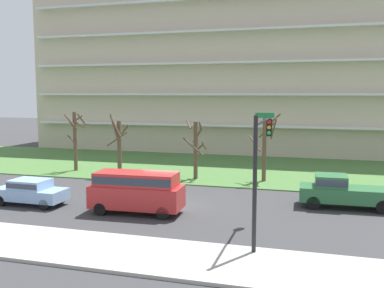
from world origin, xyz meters
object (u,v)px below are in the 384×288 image
object	(u,v)px
tree_far_left	(75,138)
sedan_blue_near_left	(31,191)
pickup_green_center_left	(342,191)
tree_center	(196,148)
traffic_signal_mast	(261,153)
van_red_center_right	(137,189)
tree_left	(119,144)
tree_right	(265,144)

from	to	relation	value
tree_far_left	sedan_blue_near_left	bearing A→B (deg)	-72.59
pickup_green_center_left	tree_center	bearing A→B (deg)	-30.17
tree_center	tree_far_left	bearing A→B (deg)	176.59
traffic_signal_mast	sedan_blue_near_left	bearing A→B (deg)	169.72
sedan_blue_near_left	van_red_center_right	world-z (taller)	van_red_center_right
tree_far_left	pickup_green_center_left	distance (m)	22.67
tree_left	traffic_signal_mast	bearing A→B (deg)	-43.87
sedan_blue_near_left	van_red_center_right	distance (m)	7.00
tree_left	sedan_blue_near_left	world-z (taller)	tree_left
tree_center	tree_right	size ratio (longest dim) A/B	0.89
tree_far_left	van_red_center_right	size ratio (longest dim) A/B	0.98
sedan_blue_near_left	traffic_signal_mast	distance (m)	14.83
van_red_center_right	tree_center	bearing A→B (deg)	83.90
traffic_signal_mast	tree_right	bearing A→B (deg)	95.62
traffic_signal_mast	tree_center	bearing A→B (deg)	117.29
tree_right	tree_center	bearing A→B (deg)	-174.05
pickup_green_center_left	sedan_blue_near_left	bearing A→B (deg)	12.30
tree_far_left	tree_left	size ratio (longest dim) A/B	1.02
tree_left	tree_center	bearing A→B (deg)	2.27
tree_far_left	pickup_green_center_left	size ratio (longest dim) A/B	0.95
van_red_center_right	sedan_blue_near_left	bearing A→B (deg)	177.41
tree_left	traffic_signal_mast	distance (m)	18.24
tree_far_left	pickup_green_center_left	world-z (taller)	tree_far_left
tree_center	tree_right	world-z (taller)	tree_right
tree_center	tree_right	bearing A→B (deg)	5.95
van_red_center_right	traffic_signal_mast	bearing A→B (deg)	-22.16
tree_left	van_red_center_right	distance (m)	11.67
tree_right	van_red_center_right	size ratio (longest dim) A/B	1.00
tree_right	traffic_signal_mast	bearing A→B (deg)	-84.38
tree_left	tree_right	size ratio (longest dim) A/B	0.96
van_red_center_right	tree_far_left	bearing A→B (deg)	131.02
tree_left	tree_center	xyz separation A→B (m)	(6.48, 0.26, -0.09)
sedan_blue_near_left	traffic_signal_mast	world-z (taller)	traffic_signal_mast
tree_left	tree_center	size ratio (longest dim) A/B	1.08
tree_right	pickup_green_center_left	xyz separation A→B (m)	(5.29, -6.34, -1.95)
tree_right	sedan_blue_near_left	world-z (taller)	tree_right
tree_far_left	tree_right	bearing A→B (deg)	-0.36
tree_right	pickup_green_center_left	size ratio (longest dim) A/B	0.97
pickup_green_center_left	tree_right	bearing A→B (deg)	-51.71
sedan_blue_near_left	tree_left	bearing A→B (deg)	84.95
pickup_green_center_left	tree_left	bearing A→B (deg)	-19.49
tree_far_left	van_red_center_right	xyz separation A→B (m)	(10.41, -10.93, -1.56)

